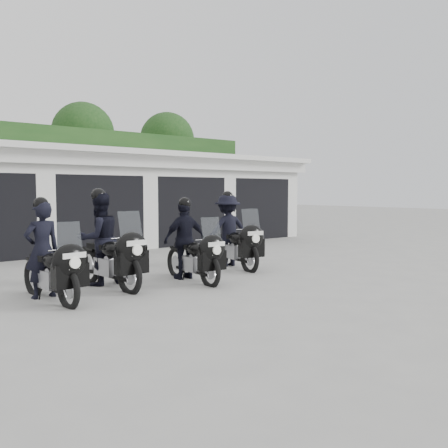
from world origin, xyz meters
TOP-DOWN VIEW (x-y plane):
  - ground at (0.00, 0.00)m, footprint 80.00×80.00m
  - garage_block at (-0.00, 8.06)m, footprint 16.40×6.80m
  - background_vegetation at (0.37, 12.92)m, footprint 20.00×3.90m
  - police_bike_a at (-3.14, 0.48)m, footprint 0.69×1.96m
  - police_bike_b at (-1.96, 1.00)m, footprint 0.90×2.14m
  - police_bike_c at (-0.40, 0.53)m, footprint 0.95×1.93m
  - police_bike_d at (1.29, 1.29)m, footprint 1.16×2.06m

SIDE VIEW (x-z plane):
  - ground at x=0.00m, z-range 0.00..0.00m
  - police_bike_a at x=-3.14m, z-range -0.18..1.53m
  - police_bike_c at x=-0.40m, z-range -0.13..1.55m
  - police_bike_d at x=1.29m, z-range -0.13..1.67m
  - police_bike_b at x=-1.96m, z-range -0.15..1.71m
  - garage_block at x=0.00m, z-range -0.06..2.90m
  - background_vegetation at x=0.37m, z-range -0.13..5.67m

